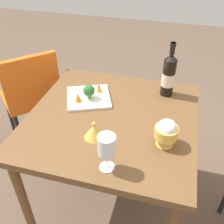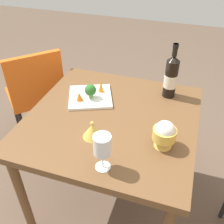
{
  "view_description": "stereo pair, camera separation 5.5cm",
  "coord_description": "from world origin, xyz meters",
  "px_view_note": "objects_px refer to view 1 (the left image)",
  "views": [
    {
      "loc": [
        -1.07,
        -0.3,
        1.59
      ],
      "look_at": [
        0.0,
        0.0,
        0.75
      ],
      "focal_mm": 41.53,
      "sensor_mm": 36.0,
      "label": 1
    },
    {
      "loc": [
        -1.06,
        -0.35,
        1.59
      ],
      "look_at": [
        0.0,
        0.0,
        0.75
      ],
      "focal_mm": 41.53,
      "sensor_mm": 36.0,
      "label": 2
    }
  ],
  "objects_px": {
    "chair_near_window": "(32,92)",
    "broccoli_floret": "(89,91)",
    "wine_bottle": "(169,75)",
    "rice_bowl": "(166,132)",
    "serving_plate": "(89,97)",
    "carrot_garnish_right": "(99,87)",
    "rice_bowl_lid": "(94,131)",
    "wine_glass": "(107,146)",
    "carrot_garnish_left": "(78,97)"
  },
  "relations": [
    {
      "from": "wine_bottle",
      "to": "rice_bowl_lid",
      "type": "xyz_separation_m",
      "value": [
        -0.49,
        0.3,
        -0.09
      ]
    },
    {
      "from": "carrot_garnish_left",
      "to": "serving_plate",
      "type": "bearing_deg",
      "value": -31.61
    },
    {
      "from": "wine_bottle",
      "to": "serving_plate",
      "type": "height_order",
      "value": "wine_bottle"
    },
    {
      "from": "chair_near_window",
      "to": "broccoli_floret",
      "type": "xyz_separation_m",
      "value": [
        -0.25,
        -0.56,
        0.26
      ]
    },
    {
      "from": "wine_glass",
      "to": "wine_bottle",
      "type": "bearing_deg",
      "value": -15.66
    },
    {
      "from": "serving_plate",
      "to": "rice_bowl",
      "type": "bearing_deg",
      "value": -119.44
    },
    {
      "from": "rice_bowl",
      "to": "rice_bowl_lid",
      "type": "height_order",
      "value": "rice_bowl"
    },
    {
      "from": "serving_plate",
      "to": "wine_bottle",
      "type": "bearing_deg",
      "value": -68.47
    },
    {
      "from": "carrot_garnish_left",
      "to": "chair_near_window",
      "type": "bearing_deg",
      "value": 60.11
    },
    {
      "from": "chair_near_window",
      "to": "wine_bottle",
      "type": "relative_size",
      "value": 2.58
    },
    {
      "from": "rice_bowl_lid",
      "to": "carrot_garnish_right",
      "type": "height_order",
      "value": "rice_bowl_lid"
    },
    {
      "from": "rice_bowl",
      "to": "rice_bowl_lid",
      "type": "distance_m",
      "value": 0.34
    },
    {
      "from": "rice_bowl",
      "to": "serving_plate",
      "type": "bearing_deg",
      "value": 60.56
    },
    {
      "from": "serving_plate",
      "to": "broccoli_floret",
      "type": "xyz_separation_m",
      "value": [
        -0.02,
        -0.01,
        0.06
      ]
    },
    {
      "from": "serving_plate",
      "to": "broccoli_floret",
      "type": "distance_m",
      "value": 0.06
    },
    {
      "from": "rice_bowl",
      "to": "carrot_garnish_left",
      "type": "relative_size",
      "value": 2.61
    },
    {
      "from": "serving_plate",
      "to": "carrot_garnish_left",
      "type": "relative_size",
      "value": 6.05
    },
    {
      "from": "chair_near_window",
      "to": "serving_plate",
      "type": "height_order",
      "value": "chair_near_window"
    },
    {
      "from": "wine_glass",
      "to": "serving_plate",
      "type": "distance_m",
      "value": 0.56
    },
    {
      "from": "broccoli_floret",
      "to": "carrot_garnish_right",
      "type": "xyz_separation_m",
      "value": [
        0.08,
        -0.03,
        -0.02
      ]
    },
    {
      "from": "broccoli_floret",
      "to": "rice_bowl",
      "type": "bearing_deg",
      "value": -118.44
    },
    {
      "from": "rice_bowl_lid",
      "to": "carrot_garnish_left",
      "type": "bearing_deg",
      "value": 36.05
    },
    {
      "from": "chair_near_window",
      "to": "broccoli_floret",
      "type": "relative_size",
      "value": 9.91
    },
    {
      "from": "wine_glass",
      "to": "serving_plate",
      "type": "relative_size",
      "value": 0.55
    },
    {
      "from": "rice_bowl",
      "to": "broccoli_floret",
      "type": "relative_size",
      "value": 1.65
    },
    {
      "from": "chair_near_window",
      "to": "carrot_garnish_left",
      "type": "height_order",
      "value": "chair_near_window"
    },
    {
      "from": "broccoli_floret",
      "to": "chair_near_window",
      "type": "bearing_deg",
      "value": 66.4
    },
    {
      "from": "wine_bottle",
      "to": "broccoli_floret",
      "type": "relative_size",
      "value": 3.84
    },
    {
      "from": "wine_bottle",
      "to": "rice_bowl",
      "type": "height_order",
      "value": "wine_bottle"
    },
    {
      "from": "rice_bowl_lid",
      "to": "serving_plate",
      "type": "distance_m",
      "value": 0.35
    },
    {
      "from": "carrot_garnish_left",
      "to": "wine_bottle",
      "type": "bearing_deg",
      "value": -63.58
    },
    {
      "from": "chair_near_window",
      "to": "rice_bowl",
      "type": "distance_m",
      "value": 1.18
    },
    {
      "from": "chair_near_window",
      "to": "carrot_garnish_left",
      "type": "relative_size",
      "value": 15.67
    },
    {
      "from": "chair_near_window",
      "to": "wine_glass",
      "type": "relative_size",
      "value": 4.75
    },
    {
      "from": "wine_bottle",
      "to": "rice_bowl",
      "type": "relative_size",
      "value": 2.32
    },
    {
      "from": "wine_bottle",
      "to": "serving_plate",
      "type": "bearing_deg",
      "value": 111.53
    },
    {
      "from": "chair_near_window",
      "to": "wine_bottle",
      "type": "height_order",
      "value": "wine_bottle"
    },
    {
      "from": "rice_bowl",
      "to": "carrot_garnish_left",
      "type": "xyz_separation_m",
      "value": [
        0.21,
        0.52,
        -0.03
      ]
    },
    {
      "from": "wine_glass",
      "to": "carrot_garnish_right",
      "type": "height_order",
      "value": "wine_glass"
    },
    {
      "from": "rice_bowl",
      "to": "carrot_garnish_right",
      "type": "bearing_deg",
      "value": 52.34
    },
    {
      "from": "carrot_garnish_left",
      "to": "carrot_garnish_right",
      "type": "relative_size",
      "value": 0.8
    },
    {
      "from": "rice_bowl",
      "to": "wine_glass",
      "type": "bearing_deg",
      "value": 133.71
    },
    {
      "from": "wine_glass",
      "to": "carrot_garnish_right",
      "type": "xyz_separation_m",
      "value": [
        0.55,
        0.21,
        -0.08
      ]
    },
    {
      "from": "carrot_garnish_left",
      "to": "carrot_garnish_right",
      "type": "distance_m",
      "value": 0.16
    },
    {
      "from": "chair_near_window",
      "to": "rice_bowl_lid",
      "type": "xyz_separation_m",
      "value": [
        -0.54,
        -0.69,
        0.23
      ]
    },
    {
      "from": "rice_bowl_lid",
      "to": "wine_glass",
      "type": "bearing_deg",
      "value": -146.08
    },
    {
      "from": "rice_bowl",
      "to": "serving_plate",
      "type": "distance_m",
      "value": 0.56
    },
    {
      "from": "rice_bowl",
      "to": "rice_bowl_lid",
      "type": "relative_size",
      "value": 1.42
    },
    {
      "from": "chair_near_window",
      "to": "serving_plate",
      "type": "xyz_separation_m",
      "value": [
        -0.23,
        -0.55,
        0.2
      ]
    },
    {
      "from": "wine_glass",
      "to": "carrot_garnish_right",
      "type": "distance_m",
      "value": 0.59
    }
  ]
}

